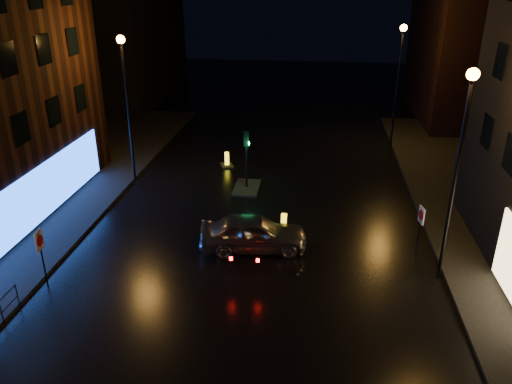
# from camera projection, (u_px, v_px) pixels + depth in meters

# --- Properties ---
(ground) EXTENTS (120.00, 120.00, 0.00)m
(ground) POSITION_uv_depth(u_px,v_px,m) (223.00, 364.00, 15.73)
(ground) COLOR black
(ground) RESTS_ON ground
(building_far_left) EXTENTS (8.00, 16.00, 14.00)m
(building_far_left) POSITION_uv_depth(u_px,v_px,m) (120.00, 24.00, 46.50)
(building_far_left) COLOR black
(building_far_left) RESTS_ON ground
(building_far_right) EXTENTS (8.00, 14.00, 12.00)m
(building_far_right) POSITION_uv_depth(u_px,v_px,m) (473.00, 44.00, 40.74)
(building_far_right) COLOR black
(building_far_right) RESTS_ON ground
(street_lamp_lfar) EXTENTS (0.44, 0.44, 8.37)m
(street_lamp_lfar) POSITION_uv_depth(u_px,v_px,m) (126.00, 89.00, 27.08)
(street_lamp_lfar) COLOR black
(street_lamp_lfar) RESTS_ON ground
(street_lamp_rnear) EXTENTS (0.44, 0.44, 8.37)m
(street_lamp_rnear) POSITION_uv_depth(u_px,v_px,m) (461.00, 146.00, 18.08)
(street_lamp_rnear) COLOR black
(street_lamp_rnear) RESTS_ON ground
(street_lamp_rfar) EXTENTS (0.44, 0.44, 8.37)m
(street_lamp_rfar) POSITION_uv_depth(u_px,v_px,m) (399.00, 69.00, 32.63)
(street_lamp_rfar) COLOR black
(street_lamp_rfar) RESTS_ON ground
(traffic_signal) EXTENTS (1.40, 2.40, 3.45)m
(traffic_signal) POSITION_uv_depth(u_px,v_px,m) (247.00, 180.00, 28.39)
(traffic_signal) COLOR black
(traffic_signal) RESTS_ON ground
(silver_hatchback) EXTENTS (4.91, 2.46, 1.61)m
(silver_hatchback) POSITION_uv_depth(u_px,v_px,m) (253.00, 233.00, 22.02)
(silver_hatchback) COLOR #9A9CA2
(silver_hatchback) RESTS_ON ground
(bollard_near) EXTENTS (0.80, 1.14, 0.96)m
(bollard_near) POSITION_uv_depth(u_px,v_px,m) (284.00, 228.00, 23.71)
(bollard_near) COLOR black
(bollard_near) RESTS_ON ground
(bollard_far) EXTENTS (1.07, 1.25, 0.93)m
(bollard_far) POSITION_uv_depth(u_px,v_px,m) (227.00, 163.00, 31.86)
(bollard_far) COLOR black
(bollard_far) RESTS_ON ground
(road_sign_left) EXTENTS (0.12, 0.59, 2.43)m
(road_sign_left) POSITION_uv_depth(u_px,v_px,m) (40.00, 245.00, 18.96)
(road_sign_left) COLOR black
(road_sign_left) RESTS_ON ground
(road_sign_right) EXTENTS (0.16, 0.55, 2.26)m
(road_sign_right) POSITION_uv_depth(u_px,v_px,m) (421.00, 219.00, 21.27)
(road_sign_right) COLOR black
(road_sign_right) RESTS_ON ground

